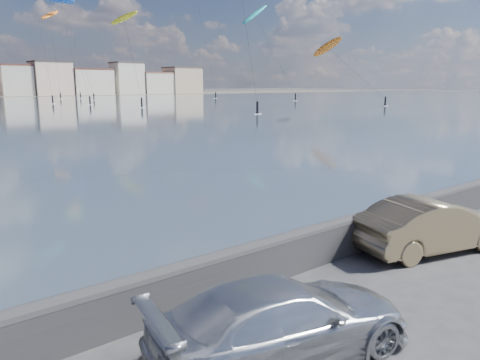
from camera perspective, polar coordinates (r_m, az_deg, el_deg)
name	(u,v)px	position (r m, az deg, el deg)	size (l,w,h in m)	color
ground	(336,340)	(9.12, 11.65, -18.61)	(700.00, 700.00, 0.00)	#333335
seawall	(242,266)	(10.58, 0.24, -10.44)	(400.00, 0.36, 1.08)	#28282B
car_silver	(283,320)	(8.19, 5.23, -16.67)	(1.90, 4.68, 1.36)	silver
car_champagne	(432,225)	(13.99, 22.32, -5.09)	(1.56, 4.49, 1.48)	tan
kitesurfer_3	(50,16)	(169.55, -22.16, 18.07)	(9.21, 20.15, 28.46)	orange
kitesurfer_8	(61,2)	(167.51, -21.00, 19.61)	(9.29, 16.02, 31.38)	blue
kitesurfer_11	(328,48)	(108.90, 10.71, 15.53)	(4.80, 18.05, 15.13)	orange
kitesurfer_13	(124,20)	(104.21, -13.92, 18.41)	(5.49, 15.02, 19.29)	yellow
kitesurfer_18	(255,15)	(137.77, 1.85, 19.45)	(9.82, 15.38, 26.99)	#19BFBF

